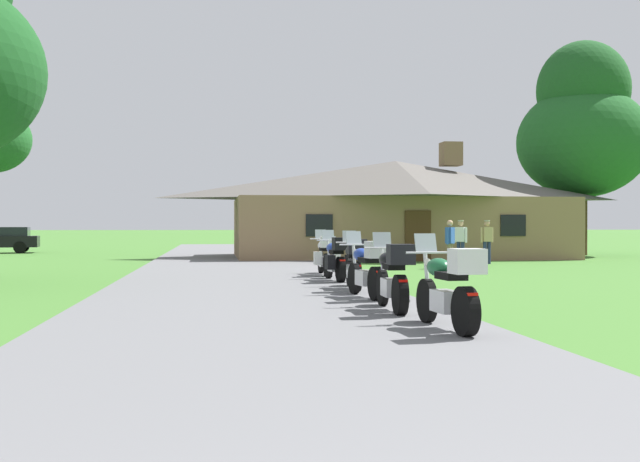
# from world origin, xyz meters

# --- Properties ---
(ground_plane) EXTENTS (500.00, 500.00, 0.00)m
(ground_plane) POSITION_xyz_m (0.00, 20.00, 0.00)
(ground_plane) COLOR #42752D
(asphalt_driveway) EXTENTS (6.40, 80.00, 0.06)m
(asphalt_driveway) POSITION_xyz_m (0.00, 18.00, 0.03)
(asphalt_driveway) COLOR slate
(asphalt_driveway) RESTS_ON ground
(motorcycle_green_nearest_to_camera) EXTENTS (0.66, 2.08, 1.30)m
(motorcycle_green_nearest_to_camera) POSITION_xyz_m (2.40, 8.74, 0.62)
(motorcycle_green_nearest_to_camera) COLOR black
(motorcycle_green_nearest_to_camera) RESTS_ON asphalt_driveway
(motorcycle_black_second_in_row) EXTENTS (0.66, 2.08, 1.30)m
(motorcycle_black_second_in_row) POSITION_xyz_m (2.19, 11.13, 0.62)
(motorcycle_black_second_in_row) COLOR black
(motorcycle_black_second_in_row) RESTS_ON asphalt_driveway
(motorcycle_blue_third_in_row) EXTENTS (0.70, 2.08, 1.30)m
(motorcycle_blue_third_in_row) POSITION_xyz_m (2.24, 13.52, 0.62)
(motorcycle_blue_third_in_row) COLOR black
(motorcycle_blue_third_in_row) RESTS_ON asphalt_driveway
(motorcycle_black_fourth_in_row) EXTENTS (0.66, 2.08, 1.30)m
(motorcycle_black_fourth_in_row) POSITION_xyz_m (2.36, 15.63, 0.62)
(motorcycle_black_fourth_in_row) COLOR black
(motorcycle_black_fourth_in_row) RESTS_ON asphalt_driveway
(motorcycle_blue_fifth_in_row) EXTENTS (0.79, 2.08, 1.30)m
(motorcycle_blue_fifth_in_row) POSITION_xyz_m (2.37, 18.13, 0.61)
(motorcycle_blue_fifth_in_row) COLOR black
(motorcycle_blue_fifth_in_row) RESTS_ON asphalt_driveway
(motorcycle_white_farthest_in_row) EXTENTS (0.72, 2.08, 1.30)m
(motorcycle_white_farthest_in_row) POSITION_xyz_m (2.41, 20.45, 0.61)
(motorcycle_white_farthest_in_row) COLOR black
(motorcycle_white_farthest_in_row) RESTS_ON asphalt_driveway
(stone_lodge) EXTENTS (15.55, 8.25, 5.37)m
(stone_lodge) POSITION_xyz_m (7.61, 33.47, 2.30)
(stone_lodge) COLOR #896B4C
(stone_lodge) RESTS_ON ground
(bystander_tan_shirt_near_lodge) EXTENTS (0.54, 0.29, 1.69)m
(bystander_tan_shirt_near_lodge) POSITION_xyz_m (9.67, 27.12, 0.95)
(bystander_tan_shirt_near_lodge) COLOR navy
(bystander_tan_shirt_near_lodge) RESTS_ON ground
(bystander_white_shirt_beside_signpost) EXTENTS (0.40, 0.43, 1.69)m
(bystander_white_shirt_beside_signpost) POSITION_xyz_m (8.58, 27.00, 0.95)
(bystander_white_shirt_beside_signpost) COLOR navy
(bystander_white_shirt_beside_signpost) RESTS_ON ground
(bystander_blue_shirt_by_tree) EXTENTS (0.40, 0.45, 1.67)m
(bystander_blue_shirt_by_tree) POSITION_xyz_m (7.36, 24.43, 0.93)
(bystander_blue_shirt_by_tree) COLOR #75664C
(bystander_blue_shirt_by_tree) RESTS_ON ground
(tree_right_of_lodge) EXTENTS (6.49, 6.49, 10.68)m
(tree_right_of_lodge) POSITION_xyz_m (17.52, 34.92, 6.42)
(tree_right_of_lodge) COLOR #422D19
(tree_right_of_lodge) RESTS_ON ground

